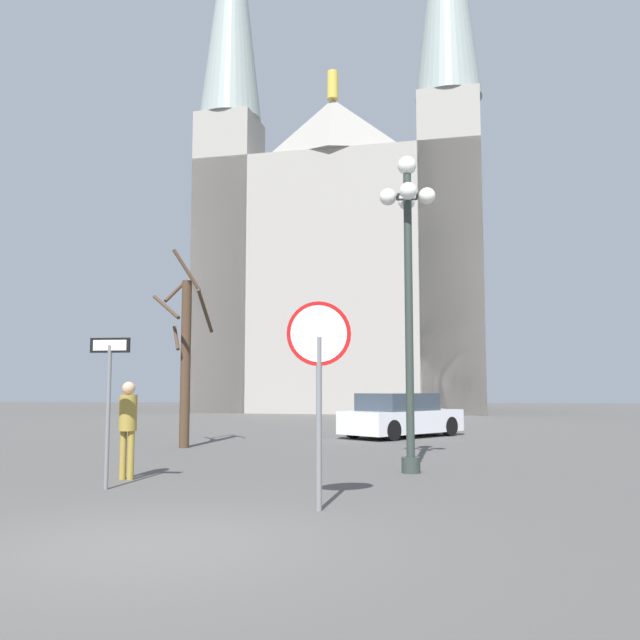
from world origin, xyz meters
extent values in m
plane|color=#514F4C|center=(0.00, 0.00, 0.00)|extent=(120.00, 120.00, 0.00)
cube|color=gray|center=(0.52, 38.92, 8.08)|extent=(19.64, 15.27, 16.16)
pyramid|color=gray|center=(-0.25, 33.54, 17.91)|extent=(6.52, 2.87, 3.50)
cylinder|color=gold|center=(-0.25, 33.54, 20.56)|extent=(0.70, 0.70, 1.80)
cube|color=gray|center=(-7.20, 35.40, 9.65)|extent=(4.19, 4.19, 19.30)
cube|color=gray|center=(6.95, 33.38, 9.65)|extent=(4.19, 4.19, 19.30)
cylinder|color=slate|center=(1.63, 2.09, 1.17)|extent=(0.08, 0.08, 2.34)
cylinder|color=red|center=(1.63, 2.09, 2.39)|extent=(0.88, 0.23, 0.89)
cylinder|color=white|center=(1.63, 2.07, 2.39)|extent=(0.77, 0.18, 0.78)
cylinder|color=slate|center=(-1.98, 3.66, 1.17)|extent=(0.07, 0.07, 2.34)
cube|color=black|center=(-1.98, 3.66, 2.34)|extent=(0.69, 0.07, 0.25)
cube|color=white|center=(-1.98, 3.64, 2.34)|extent=(0.58, 0.04, 0.17)
cylinder|color=#2D3833|center=(3.05, 6.16, 2.95)|extent=(0.16, 0.16, 5.90)
cylinder|color=#2D3833|center=(3.05, 6.16, 0.15)|extent=(0.36, 0.36, 0.30)
sphere|color=white|center=(3.05, 6.16, 6.09)|extent=(0.38, 0.38, 0.38)
sphere|color=white|center=(3.44, 6.16, 5.45)|extent=(0.34, 0.34, 0.34)
cylinder|color=#2D3833|center=(3.25, 6.16, 5.45)|extent=(0.05, 0.39, 0.05)
sphere|color=white|center=(3.05, 6.55, 5.45)|extent=(0.34, 0.34, 0.34)
cylinder|color=#2D3833|center=(3.05, 6.36, 5.45)|extent=(0.39, 0.05, 0.05)
sphere|color=white|center=(2.66, 6.16, 5.45)|extent=(0.34, 0.34, 0.34)
cylinder|color=#2D3833|center=(2.86, 6.16, 5.45)|extent=(0.05, 0.39, 0.05)
sphere|color=white|center=(3.05, 5.77, 5.45)|extent=(0.34, 0.34, 0.34)
cylinder|color=#2D3833|center=(3.05, 5.97, 5.45)|extent=(0.39, 0.05, 0.05)
cylinder|color=#473323|center=(-2.82, 10.96, 2.29)|extent=(0.27, 0.27, 4.57)
cylinder|color=#473323|center=(-2.74, 10.61, 4.81)|extent=(0.80, 0.28, 1.17)
cylinder|color=#473323|center=(-3.25, 10.48, 3.79)|extent=(1.06, 0.96, 0.77)
cylinder|color=#473323|center=(-2.28, 10.90, 3.71)|extent=(0.21, 1.15, 1.11)
cylinder|color=#473323|center=(-3.19, 11.13, 4.32)|extent=(0.46, 0.83, 0.74)
cylinder|color=#473323|center=(-3.06, 10.83, 2.98)|extent=(0.38, 0.59, 0.72)
cube|color=silver|center=(3.23, 15.33, 0.51)|extent=(4.24, 4.46, 0.72)
cube|color=#333D47|center=(3.08, 15.16, 1.15)|extent=(2.83, 2.90, 0.56)
cylinder|color=black|center=(3.60, 16.98, 0.32)|extent=(0.59, 0.62, 0.64)
cylinder|color=black|center=(4.82, 15.90, 0.32)|extent=(0.59, 0.62, 0.64)
cylinder|color=black|center=(1.64, 14.76, 0.32)|extent=(0.59, 0.62, 0.64)
cylinder|color=black|center=(2.85, 13.68, 0.32)|extent=(0.59, 0.62, 0.64)
cylinder|color=olive|center=(-1.99, 4.78, 0.43)|extent=(0.12, 0.12, 0.86)
cylinder|color=olive|center=(-2.15, 4.81, 0.43)|extent=(0.12, 0.12, 0.86)
cylinder|color=olive|center=(-2.07, 4.80, 1.19)|extent=(0.32, 0.32, 0.65)
sphere|color=tan|center=(-2.07, 4.80, 1.63)|extent=(0.23, 0.23, 0.23)
camera|label=1|loc=(2.42, -7.08, 1.67)|focal=37.70mm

